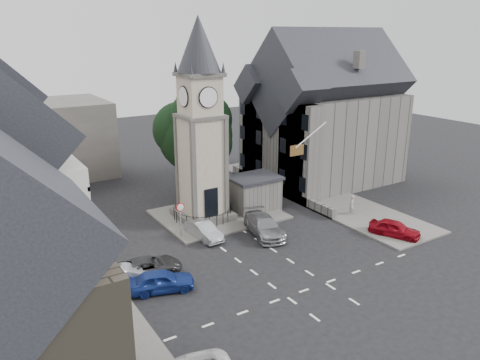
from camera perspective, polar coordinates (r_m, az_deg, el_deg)
ground at (r=33.31m, az=1.96°, el=-9.14°), size 120.00×120.00×0.00m
pavement_west at (r=34.30m, az=-21.97°, el=-9.55°), size 6.00×30.00×0.14m
pavement_east at (r=45.95m, az=8.82°, el=-1.59°), size 6.00×26.00×0.14m
central_island at (r=40.22m, az=-2.65°, el=-4.19°), size 10.00×8.00×0.16m
road_markings at (r=29.47m, az=8.10°, el=-13.11°), size 20.00×8.00×0.01m
clock_tower at (r=37.29m, az=-4.83°, el=6.91°), size 4.86×4.86×16.25m
stone_shelter at (r=40.93m, az=1.70°, el=-1.60°), size 4.30×3.30×3.08m
town_tree at (r=42.78m, az=-5.51°, el=6.69°), size 7.20×7.20×10.80m
warning_sign_post at (r=35.40m, az=-7.28°, el=-4.02°), size 0.70×0.19×2.85m
backdrop_west at (r=53.95m, az=-26.37°, el=3.97°), size 20.00×10.00×8.00m
east_building at (r=48.89m, az=10.09°, el=7.01°), size 14.40×11.40×12.60m
east_boundary_wall at (r=45.62m, az=4.54°, el=-1.07°), size 0.40×16.00×0.90m
flagpole at (r=38.66m, az=8.64°, el=5.46°), size 3.68×0.10×2.74m
car_west_blue at (r=29.16m, az=-9.57°, el=-12.03°), size 4.24×2.67×1.35m
car_west_silver at (r=30.27m, az=-13.59°, el=-11.25°), size 3.92×2.02×1.23m
car_west_grey at (r=31.00m, az=-11.17°, el=-10.36°), size 4.62×2.54×1.22m
car_island_silver at (r=35.74m, az=-4.44°, el=-6.14°), size 1.61×3.91×1.26m
car_island_east at (r=36.24m, az=2.95°, el=-5.59°), size 3.18×5.38×1.46m
car_east_red at (r=37.78m, az=18.33°, el=-5.65°), size 3.00×4.12×1.31m
pedestrian at (r=41.04m, az=13.42°, el=-3.02°), size 0.77×0.74×1.77m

